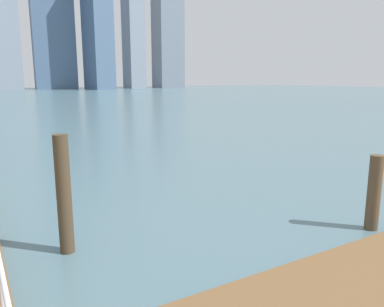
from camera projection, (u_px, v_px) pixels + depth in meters
The scene contains 5 objects.
ground_plane at pixel (63, 163), 16.19m from camera, with size 300.00×300.00×0.00m, color slate.
dock_piling_0 at pixel (374, 193), 8.94m from camera, with size 0.31×0.31×1.81m, color brown.
dock_piling_1 at pixel (64, 195), 7.68m from camera, with size 0.30×0.30×2.48m, color #473826.
skyline_tower_5 at pixel (97, 26), 124.01m from camera, with size 6.75×11.36×40.64m, color slate.
skyline_tower_7 at pixel (168, 43), 150.56m from camera, with size 10.26×9.03×34.89m, color slate.
Camera 1 is at (-3.30, 3.59, 3.55)m, focal length 35.45 mm.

